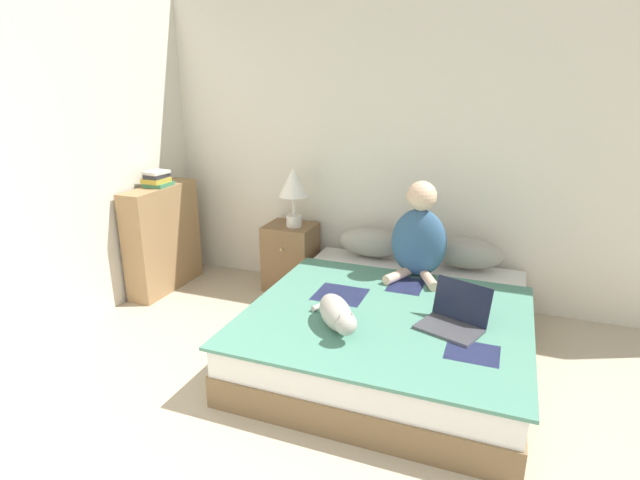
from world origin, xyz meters
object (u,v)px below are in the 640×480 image
(bed, at_px, (392,328))
(pillow_far, at_px, (466,253))
(cat_tabby, at_px, (337,314))
(bookshelf, at_px, (163,238))
(book_stack_top, at_px, (157,179))
(person_sitting, at_px, (419,237))
(nightstand, at_px, (291,257))
(laptop_open, at_px, (454,319))
(table_lamp, at_px, (293,186))
(pillow_near, at_px, (372,242))

(bed, relative_size, pillow_far, 3.48)
(bed, relative_size, cat_tabby, 3.46)
(cat_tabby, bearing_deg, bookshelf, -148.95)
(bookshelf, distance_m, book_stack_top, 0.52)
(person_sitting, bearing_deg, nightstand, 167.52)
(pillow_far, distance_m, nightstand, 1.48)
(bookshelf, bearing_deg, laptop_open, -13.44)
(nightstand, bearing_deg, table_lamp, -26.02)
(laptop_open, bearing_deg, person_sitting, 135.69)
(table_lamp, bearing_deg, nightstand, 153.98)
(bed, distance_m, cat_tabby, 0.59)
(pillow_near, distance_m, nightstand, 0.75)
(person_sitting, bearing_deg, book_stack_top, -176.42)
(person_sitting, xyz_separation_m, cat_tabby, (-0.29, -0.99, -0.21))
(nightstand, height_order, bookshelf, bookshelf)
(bookshelf, bearing_deg, person_sitting, 3.51)
(book_stack_top, bearing_deg, bed, -10.38)
(table_lamp, distance_m, bookshelf, 1.24)
(bed, bearing_deg, table_lamp, 144.06)
(bed, bearing_deg, bookshelf, 169.58)
(person_sitting, bearing_deg, laptop_open, -64.47)
(cat_tabby, bearing_deg, table_lamp, 178.94)
(laptop_open, xyz_separation_m, bookshelf, (-2.54, 0.61, 0.02))
(cat_tabby, xyz_separation_m, table_lamp, (-0.81, 1.22, 0.46))
(table_lamp, xyz_separation_m, bookshelf, (-1.09, -0.37, -0.47))
(pillow_far, distance_m, table_lamp, 1.49)
(person_sitting, height_order, book_stack_top, person_sitting)
(pillow_near, bearing_deg, bed, -65.27)
(pillow_far, height_order, book_stack_top, book_stack_top)
(nightstand, distance_m, table_lamp, 0.64)
(bed, relative_size, pillow_near, 3.48)
(cat_tabby, height_order, bookshelf, bookshelf)
(cat_tabby, relative_size, book_stack_top, 2.53)
(bed, relative_size, table_lamp, 3.83)
(table_lamp, bearing_deg, bookshelf, -161.40)
(pillow_near, xyz_separation_m, pillow_far, (0.75, 0.00, 0.00))
(pillow_near, xyz_separation_m, table_lamp, (-0.67, -0.06, 0.43))
(pillow_near, relative_size, table_lamp, 1.10)
(pillow_near, bearing_deg, book_stack_top, -166.27)
(bed, bearing_deg, cat_tabby, -116.65)
(pillow_far, xyz_separation_m, table_lamp, (-1.42, -0.06, 0.43))
(table_lamp, relative_size, bookshelf, 0.55)
(pillow_near, xyz_separation_m, book_stack_top, (-1.75, -0.43, 0.48))
(pillow_near, xyz_separation_m, cat_tabby, (0.14, -1.28, -0.03))
(pillow_far, xyz_separation_m, bookshelf, (-2.51, -0.43, -0.04))
(table_lamp, bearing_deg, cat_tabby, -56.35)
(bed, xyz_separation_m, pillow_near, (-0.38, 0.82, 0.31))
(bed, distance_m, book_stack_top, 2.30)
(book_stack_top, bearing_deg, pillow_near, 13.73)
(person_sitting, distance_m, nightstand, 1.24)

